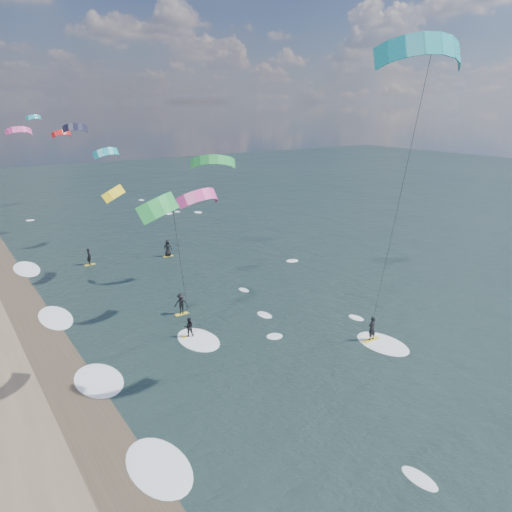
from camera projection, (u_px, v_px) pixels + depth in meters
ground at (414, 455)px, 23.64m from camera, size 260.00×260.00×0.00m
wet_sand_strip at (97, 433)px, 25.23m from camera, size 3.00×240.00×0.00m
kitesurfer_near_a at (419, 122)px, 24.98m from camera, size 7.94×9.05×19.49m
kitesurfer_near_b at (182, 258)px, 29.05m from camera, size 6.74×8.88×12.32m
far_kitesurfers at (158, 272)px, 46.48m from camera, size 9.06×17.57×1.84m
bg_kite_field at (98, 146)px, 56.28m from camera, size 12.54×71.30×6.24m
shoreline_surf at (93, 384)px, 29.65m from camera, size 2.40×79.40×0.11m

